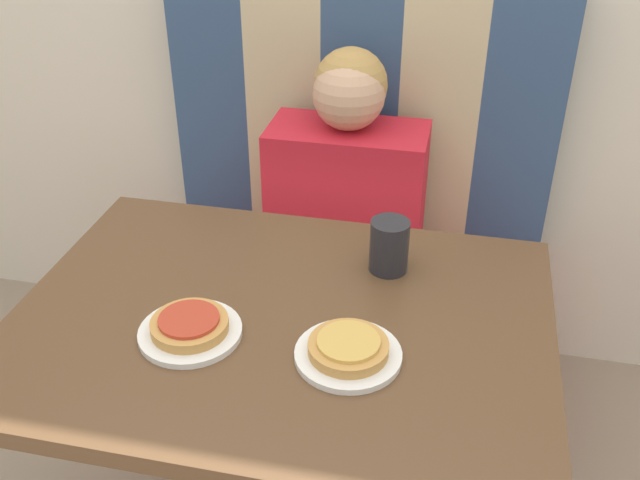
# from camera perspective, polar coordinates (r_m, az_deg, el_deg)

# --- Properties ---
(booth_seat) EXTENTS (1.08, 0.48, 0.43)m
(booth_seat) POSITION_cam_1_polar(r_m,az_deg,el_deg) (2.17, 1.91, -6.96)
(booth_seat) COLOR maroon
(booth_seat) RESTS_ON ground_plane
(booth_backrest) EXTENTS (1.08, 0.08, 0.77)m
(booth_backrest) POSITION_cam_1_polar(r_m,az_deg,el_deg) (2.04, 3.28, 9.87)
(booth_backrest) COLOR navy
(booth_backrest) RESTS_ON booth_seat
(dining_table) EXTENTS (0.98, 0.72, 0.77)m
(dining_table) POSITION_cam_1_polar(r_m,az_deg,el_deg) (1.37, -3.03, -9.53)
(dining_table) COLOR brown
(dining_table) RESTS_ON ground_plane
(person) EXTENTS (0.41, 0.22, 0.63)m
(person) POSITION_cam_1_polar(r_m,az_deg,el_deg) (1.90, 2.19, 5.12)
(person) COLOR red
(person) RESTS_ON booth_seat
(plate_left) EXTENTS (0.18, 0.18, 0.01)m
(plate_left) POSITION_cam_1_polar(r_m,az_deg,el_deg) (1.28, -10.33, -7.27)
(plate_left) COLOR white
(plate_left) RESTS_ON dining_table
(plate_right) EXTENTS (0.18, 0.18, 0.01)m
(plate_right) POSITION_cam_1_polar(r_m,az_deg,el_deg) (1.21, 2.26, -9.16)
(plate_right) COLOR white
(plate_right) RESTS_ON dining_table
(pizza_left) EXTENTS (0.14, 0.14, 0.03)m
(pizza_left) POSITION_cam_1_polar(r_m,az_deg,el_deg) (1.27, -10.41, -6.64)
(pizza_left) COLOR #C68E47
(pizza_left) RESTS_ON plate_left
(pizza_right) EXTENTS (0.14, 0.14, 0.03)m
(pizza_right) POSITION_cam_1_polar(r_m,az_deg,el_deg) (1.20, 2.28, -8.51)
(pizza_right) COLOR #C68E47
(pizza_right) RESTS_ON plate_right
(drinking_cup) EXTENTS (0.08, 0.08, 0.11)m
(drinking_cup) POSITION_cam_1_polar(r_m,az_deg,el_deg) (1.41, 5.56, -0.47)
(drinking_cup) COLOR #232328
(drinking_cup) RESTS_ON dining_table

